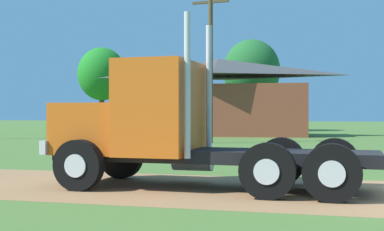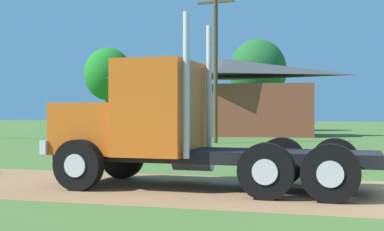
{
  "view_description": "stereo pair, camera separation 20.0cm",
  "coord_description": "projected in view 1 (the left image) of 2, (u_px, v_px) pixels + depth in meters",
  "views": [
    {
      "loc": [
        -1.36,
        -11.69,
        1.74
      ],
      "look_at": [
        -4.59,
        0.53,
        1.68
      ],
      "focal_mm": 49.35,
      "sensor_mm": 36.0,
      "label": 1
    },
    {
      "loc": [
        -1.17,
        -11.63,
        1.74
      ],
      "look_at": [
        -4.59,
        0.53,
        1.68
      ],
      "focal_mm": 49.35,
      "sensor_mm": 36.0,
      "label": 2
    }
  ],
  "objects": [
    {
      "name": "tree_left",
      "position": [
        102.0,
        74.0,
        47.4
      ],
      "size": [
        4.33,
        4.33,
        7.63
      ],
      "color": "#513823",
      "rests_on": "ground_plane"
    },
    {
      "name": "utility_pole_far",
      "position": [
        211.0,
        63.0,
        30.41
      ],
      "size": [
        2.2,
        0.38,
        8.74
      ],
      "color": "brown",
      "rests_on": "ground_plane"
    },
    {
      "name": "tree_mid",
      "position": [
        251.0,
        71.0,
        51.16
      ],
      "size": [
        5.53,
        5.53,
        8.89
      ],
      "color": "#513823",
      "rests_on": "ground_plane"
    },
    {
      "name": "shed_building",
      "position": [
        219.0,
        98.0,
        40.8
      ],
      "size": [
        14.48,
        6.97,
        5.93
      ],
      "color": "brown",
      "rests_on": "ground_plane"
    },
    {
      "name": "truck_foreground_white",
      "position": [
        164.0,
        129.0,
        12.42
      ],
      "size": [
        7.55,
        2.85,
        3.9
      ],
      "color": "black",
      "rests_on": "ground_plane"
    }
  ]
}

